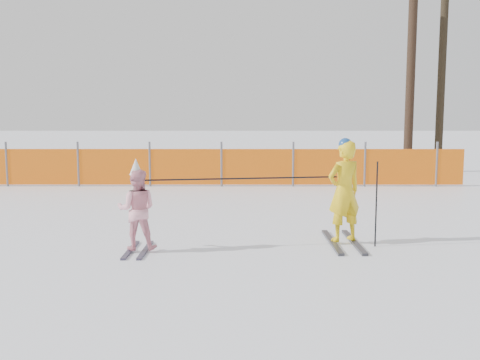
% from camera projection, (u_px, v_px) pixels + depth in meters
% --- Properties ---
extents(ground, '(120.00, 120.00, 0.00)m').
position_uv_depth(ground, '(240.00, 252.00, 7.79)').
color(ground, white).
rests_on(ground, ground).
extents(adult, '(0.67, 1.56, 1.64)m').
position_uv_depth(adult, '(344.00, 192.00, 8.23)').
color(adult, black).
rests_on(adult, ground).
extents(child, '(0.60, 1.05, 1.37)m').
position_uv_depth(child, '(137.00, 209.00, 7.78)').
color(child, black).
rests_on(child, ground).
extents(ski_poles, '(3.45, 0.47, 1.30)m').
position_uv_depth(ski_poles, '(285.00, 187.00, 8.00)').
color(ski_poles, black).
rests_on(ski_poles, ground).
extents(safety_fence, '(14.78, 0.06, 1.25)m').
position_uv_depth(safety_fence, '(198.00, 167.00, 14.90)').
color(safety_fence, '#595960').
rests_on(safety_fence, ground).
extents(tree_trunks, '(1.43, 0.53, 6.20)m').
position_uv_depth(tree_trunks, '(424.00, 85.00, 18.34)').
color(tree_trunks, black).
rests_on(tree_trunks, ground).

